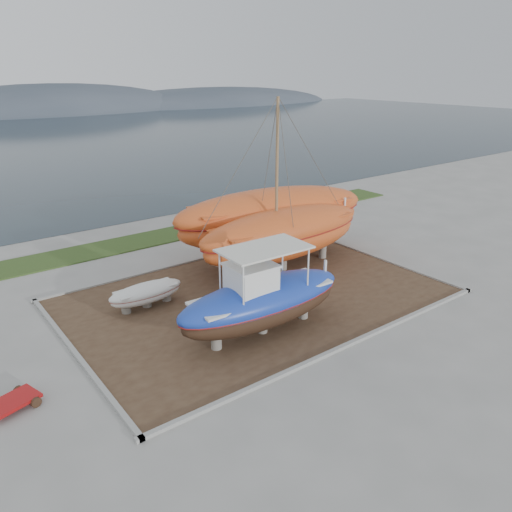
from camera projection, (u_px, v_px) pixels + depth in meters
ground at (310, 328)px, 22.23m from camera, size 140.00×140.00×0.00m
dirt_patch at (256, 296)px, 25.20m from camera, size 18.00×12.00×0.06m
curb_frame at (256, 296)px, 25.19m from camera, size 18.60×12.60×0.15m
grass_strip at (154, 238)px, 33.77m from camera, size 44.00×3.00×0.08m
blue_caique at (262, 291)px, 21.08m from camera, size 8.14×2.76×3.89m
white_dinghy at (146, 296)px, 23.92m from camera, size 3.76×1.50×1.12m
orange_sailboat at (285, 188)px, 26.83m from camera, size 10.84×3.20×9.46m
orange_bare_hull at (272, 224)px, 29.88m from camera, size 12.83×5.83×4.06m
red_trailer at (13, 404)px, 16.93m from camera, size 2.69×1.88×0.35m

